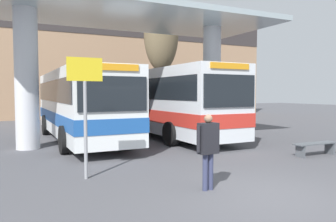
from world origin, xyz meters
TOP-DOWN VIEW (x-y plane):
  - ground_plane at (0.00, 0.00)m, footprint 100.00×100.00m
  - townhouse_backdrop at (0.00, 23.71)m, footprint 40.00×0.58m
  - station_canopy at (0.00, 8.60)m, footprint 13.66×5.74m
  - transit_bus_left_bay at (-2.00, 10.08)m, footprint 2.88×10.63m
  - transit_bus_center_bay at (2.24, 10.60)m, footprint 2.99×12.43m
  - waiting_bench_near_pillar at (4.79, 2.63)m, footprint 1.83×0.44m
  - info_sign_platform at (-3.19, 2.99)m, footprint 0.90×0.09m
  - pedestrian_waiting at (-0.88, 0.79)m, footprint 0.65×0.30m
  - poplar_tree_behind_left at (5.40, 17.17)m, footprint 2.62×2.62m
  - parked_car_street at (7.16, 21.10)m, footprint 4.46×2.03m

SIDE VIEW (x-z plane):
  - ground_plane at x=0.00m, z-range 0.00..0.00m
  - waiting_bench_near_pillar at x=4.79m, z-range 0.12..0.58m
  - parked_car_street at x=7.16m, z-range -0.03..2.13m
  - pedestrian_waiting at x=-0.88m, z-range 0.19..1.93m
  - transit_bus_left_bay at x=-2.00m, z-range 0.19..3.39m
  - transit_bus_center_bay at x=2.24m, z-range 0.19..3.55m
  - info_sign_platform at x=-3.19m, z-range 0.66..3.79m
  - station_canopy at x=0.00m, z-range 1.84..7.62m
  - townhouse_backdrop at x=0.00m, z-range 0.80..10.49m
  - poplar_tree_behind_left at x=5.40m, z-range 1.87..11.49m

